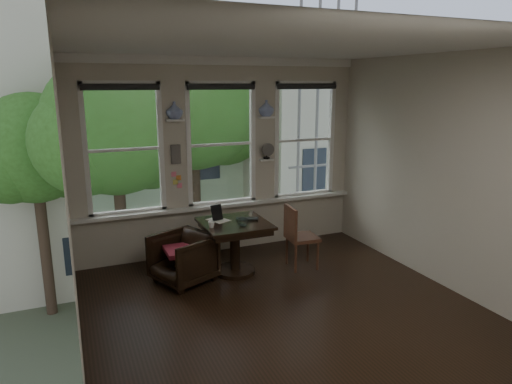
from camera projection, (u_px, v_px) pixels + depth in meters
name	position (u px, v px, depth m)	size (l,w,h in m)	color
ground	(284.00, 309.00, 5.42)	(4.50, 4.50, 0.00)	black
ceiling	(288.00, 46.00, 4.72)	(4.50, 4.50, 0.00)	silver
wall_back	(221.00, 157.00, 7.08)	(4.50, 4.50, 0.00)	beige
wall_front	(436.00, 255.00, 3.05)	(4.50, 4.50, 0.00)	beige
wall_left	(68.00, 208.00, 4.22)	(4.50, 4.50, 0.00)	beige
wall_right	(441.00, 172.00, 5.92)	(4.50, 4.50, 0.00)	beige
window_left	(124.00, 150.00, 6.49)	(1.10, 0.12, 1.90)	white
window_center	(221.00, 144.00, 7.04)	(1.10, 0.12, 1.90)	white
window_right	(303.00, 140.00, 7.59)	(1.10, 0.12, 1.90)	white
shelf_left	(175.00, 120.00, 6.58)	(0.26, 0.16, 0.03)	white
shelf_right	(266.00, 117.00, 7.13)	(0.26, 0.16, 0.03)	white
intercom	(176.00, 154.00, 6.72)	(0.14, 0.06, 0.28)	#59544F
sticky_notes	(177.00, 177.00, 6.81)	(0.16, 0.01, 0.24)	pink
desk_fan	(267.00, 154.00, 7.24)	(0.20, 0.20, 0.24)	#59544F
vase_left	(174.00, 110.00, 6.55)	(0.24, 0.24, 0.25)	white
vase_right	(266.00, 108.00, 7.10)	(0.24, 0.24, 0.25)	white
table	(235.00, 248.00, 6.38)	(0.90, 0.90, 0.75)	black
armchair_left	(183.00, 258.00, 6.11)	(0.71, 0.73, 0.67)	black
cushion_red	(183.00, 250.00, 6.08)	(0.45, 0.45, 0.06)	maroon
side_chair_right	(302.00, 237.00, 6.57)	(0.42, 0.42, 0.92)	#3F2016
laptop	(247.00, 220.00, 6.36)	(0.31, 0.20, 0.02)	black
mug	(211.00, 225.00, 6.05)	(0.09, 0.09, 0.09)	white
drinking_glass	(243.00, 223.00, 6.10)	(0.14, 0.14, 0.11)	white
tablet	(217.00, 213.00, 6.36)	(0.16, 0.02, 0.22)	black
papers	(218.00, 220.00, 6.39)	(0.22, 0.30, 0.00)	silver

